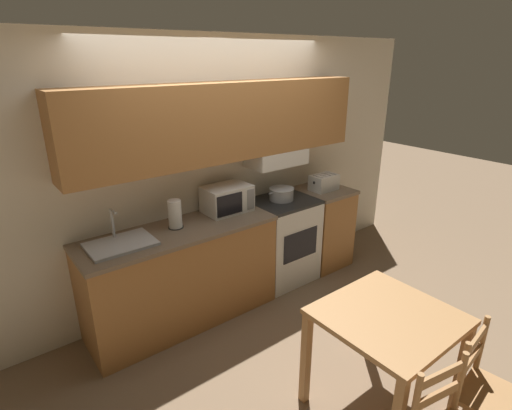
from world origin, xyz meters
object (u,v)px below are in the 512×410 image
(sink_basin, at_px, (121,243))
(toaster, at_px, (324,182))
(dining_table, at_px, (387,331))
(cooking_pot, at_px, (281,193))
(paper_towel_roll, at_px, (175,214))
(chair_right_of_table, at_px, (489,396))
(microwave, at_px, (227,199))
(stove_range, at_px, (282,240))

(sink_basin, bearing_deg, toaster, -0.41)
(sink_basin, height_order, dining_table, sink_basin)
(cooking_pot, xyz_separation_m, sink_basin, (-1.73, -0.03, -0.05))
(sink_basin, distance_m, paper_towel_roll, 0.53)
(sink_basin, bearing_deg, cooking_pot, 0.89)
(paper_towel_roll, bearing_deg, chair_right_of_table, -70.50)
(chair_right_of_table, bearing_deg, microwave, 88.69)
(dining_table, bearing_deg, paper_towel_roll, 108.22)
(paper_towel_roll, bearing_deg, stove_range, -2.32)
(microwave, xyz_separation_m, sink_basin, (-1.10, -0.10, -0.11))
(microwave, xyz_separation_m, paper_towel_roll, (-0.58, -0.05, -0.00))
(toaster, height_order, chair_right_of_table, toaster)
(microwave, relative_size, paper_towel_roll, 1.76)
(sink_basin, bearing_deg, dining_table, -57.65)
(stove_range, bearing_deg, dining_table, -109.66)
(stove_range, relative_size, toaster, 2.92)
(cooking_pot, relative_size, toaster, 1.08)
(toaster, xyz_separation_m, chair_right_of_table, (-0.96, -2.32, -0.60))
(toaster, height_order, paper_towel_roll, paper_towel_roll)
(sink_basin, distance_m, dining_table, 2.09)
(cooking_pot, relative_size, microwave, 0.76)
(stove_range, bearing_deg, sink_basin, -179.89)
(paper_towel_roll, xyz_separation_m, dining_table, (0.59, -1.80, -0.40))
(chair_right_of_table, bearing_deg, stove_range, 73.39)
(toaster, xyz_separation_m, paper_towel_roll, (-1.81, 0.07, 0.04))
(dining_table, relative_size, chair_right_of_table, 0.99)
(paper_towel_roll, bearing_deg, sink_basin, -174.15)
(chair_right_of_table, bearing_deg, sink_basin, 112.72)
(dining_table, height_order, chair_right_of_table, chair_right_of_table)
(stove_range, distance_m, paper_towel_roll, 1.36)
(stove_range, bearing_deg, toaster, -1.95)
(paper_towel_roll, distance_m, chair_right_of_table, 2.61)
(sink_basin, xyz_separation_m, dining_table, (1.11, -1.75, -0.29))
(stove_range, xyz_separation_m, chair_right_of_table, (-0.37, -2.34, -0.05))
(microwave, distance_m, chair_right_of_table, 2.54)
(cooking_pot, xyz_separation_m, paper_towel_roll, (-1.22, 0.03, 0.06))
(chair_right_of_table, bearing_deg, paper_towel_roll, 101.99)
(microwave, distance_m, toaster, 1.24)
(cooking_pot, distance_m, sink_basin, 1.73)
(toaster, bearing_deg, dining_table, -125.05)
(toaster, distance_m, chair_right_of_table, 2.58)
(toaster, height_order, dining_table, toaster)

